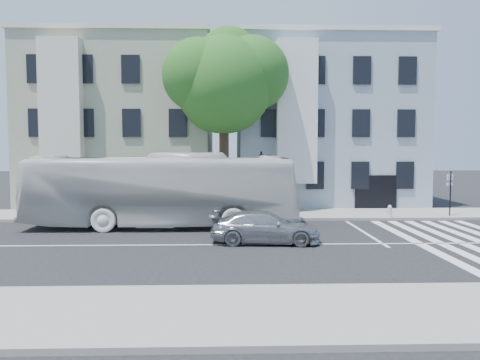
{
  "coord_description": "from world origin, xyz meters",
  "views": [
    {
      "loc": [
        0.13,
        -18.63,
        3.92
      ],
      "look_at": [
        0.77,
        3.15,
        2.4
      ],
      "focal_mm": 35.0,
      "sensor_mm": 36.0,
      "label": 1
    }
  ],
  "objects_px": {
    "fire_hydrant": "(390,211)",
    "bus": "(163,190)",
    "sedan": "(265,227)",
    "traffic_signal": "(261,176)"
  },
  "relations": [
    {
      "from": "sedan",
      "to": "traffic_signal",
      "type": "relative_size",
      "value": 1.21
    },
    {
      "from": "bus",
      "to": "sedan",
      "type": "distance_m",
      "value": 6.28
    },
    {
      "from": "sedan",
      "to": "traffic_signal",
      "type": "bearing_deg",
      "value": 1.4
    },
    {
      "from": "traffic_signal",
      "to": "fire_hydrant",
      "type": "xyz_separation_m",
      "value": [
        7.0,
        0.12,
        -1.91
      ]
    },
    {
      "from": "bus",
      "to": "traffic_signal",
      "type": "height_order",
      "value": "traffic_signal"
    },
    {
      "from": "traffic_signal",
      "to": "sedan",
      "type": "bearing_deg",
      "value": -72.64
    },
    {
      "from": "sedan",
      "to": "fire_hydrant",
      "type": "bearing_deg",
      "value": -46.47
    },
    {
      "from": "bus",
      "to": "traffic_signal",
      "type": "bearing_deg",
      "value": -68.93
    },
    {
      "from": "fire_hydrant",
      "to": "bus",
      "type": "bearing_deg",
      "value": -170.51
    },
    {
      "from": "bus",
      "to": "fire_hydrant",
      "type": "bearing_deg",
      "value": -80.07
    }
  ]
}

